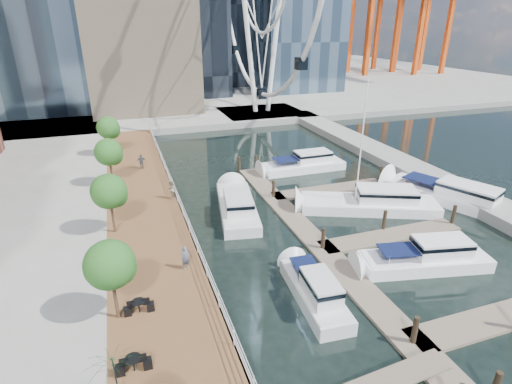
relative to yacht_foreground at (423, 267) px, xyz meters
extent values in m
plane|color=black|center=(-8.50, -3.69, 0.00)|extent=(520.00, 520.00, 0.00)
cube|color=brown|center=(-17.50, 11.31, 0.50)|extent=(6.00, 60.00, 1.00)
cube|color=#595954|center=(-14.50, 11.31, 0.50)|extent=(0.25, 60.00, 1.00)
cube|color=gray|center=(-8.50, 98.31, 0.50)|extent=(200.00, 114.00, 1.00)
cube|color=gray|center=(11.50, 16.31, 0.50)|extent=(4.00, 60.00, 1.00)
cube|color=gray|center=(5.50, 48.31, 0.50)|extent=(14.00, 12.00, 1.00)
cube|color=#6D6051|center=(-5.50, 6.31, 0.10)|extent=(2.00, 32.00, 0.20)
cube|color=#6D6051|center=(0.50, -5.69, 0.10)|extent=(12.00, 2.00, 0.20)
cube|color=#6D6051|center=(0.50, 4.31, 0.10)|extent=(12.00, 2.00, 0.20)
cube|color=#6D6051|center=(0.50, 14.31, 0.10)|extent=(12.00, 2.00, 0.20)
cylinder|color=white|center=(3.00, 48.31, 14.00)|extent=(0.80, 0.80, 26.00)
cylinder|color=white|center=(8.00, 48.31, 14.00)|extent=(0.80, 0.80, 26.00)
cylinder|color=#3F2B1C|center=(-19.90, 0.31, 2.20)|extent=(0.20, 0.20, 2.40)
sphere|color=#265B1E|center=(-19.90, 0.31, 4.30)|extent=(2.60, 2.60, 2.60)
cylinder|color=#3F2B1C|center=(-19.90, 10.31, 2.20)|extent=(0.20, 0.20, 2.40)
sphere|color=#265B1E|center=(-19.90, 10.31, 4.30)|extent=(2.60, 2.60, 2.60)
cylinder|color=#3F2B1C|center=(-19.90, 20.31, 2.20)|extent=(0.20, 0.20, 2.40)
sphere|color=#265B1E|center=(-19.90, 20.31, 4.30)|extent=(2.60, 2.60, 2.60)
cylinder|color=#3F2B1C|center=(-19.90, 30.31, 2.20)|extent=(0.20, 0.20, 2.40)
sphere|color=#265B1E|center=(-19.90, 30.31, 4.30)|extent=(2.60, 2.60, 2.60)
imported|color=#4A5263|center=(-15.66, 3.69, 1.80)|extent=(0.67, 0.54, 1.59)
imported|color=gray|center=(-15.00, 15.07, 1.88)|extent=(0.90, 1.02, 1.75)
imported|color=#384046|center=(-16.86, 24.18, 1.80)|extent=(0.99, 0.55, 1.59)
imported|color=#0F3820|center=(-20.00, -4.84, 2.08)|extent=(3.14, 3.16, 2.16)
camera|label=1|loc=(-18.47, -18.21, 15.57)|focal=28.00mm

